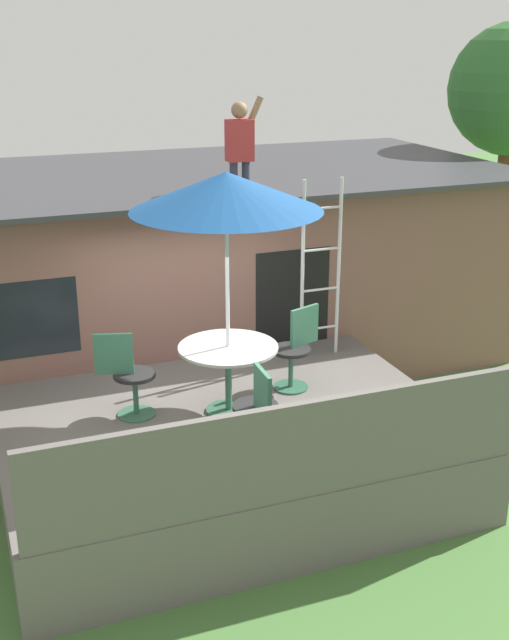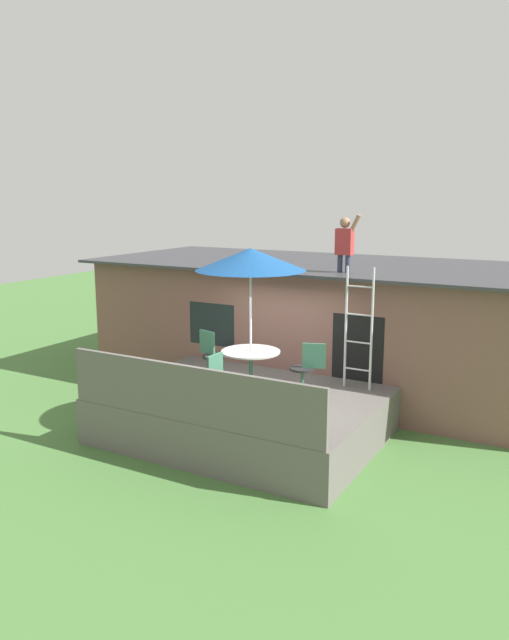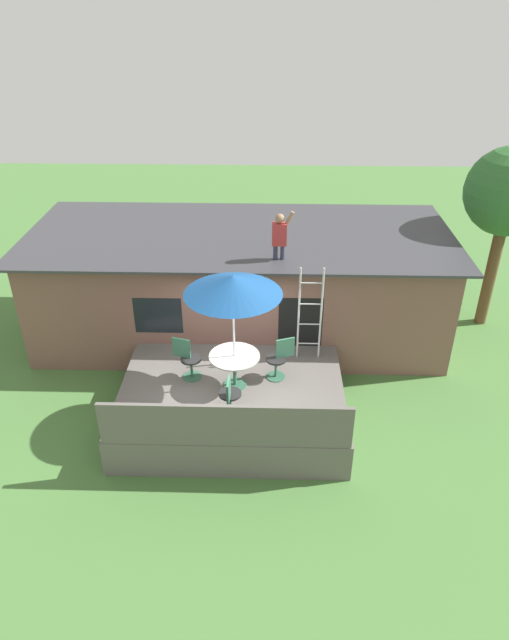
% 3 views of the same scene
% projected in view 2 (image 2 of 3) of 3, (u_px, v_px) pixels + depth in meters
% --- Properties ---
extents(ground_plane, '(40.00, 40.00, 0.00)m').
position_uv_depth(ground_plane, '(247.00, 434.00, 11.11)').
color(ground_plane, '#477538').
extents(house, '(10.50, 4.50, 2.76)m').
position_uv_depth(house, '(326.00, 323.00, 13.92)').
color(house, brown).
rests_on(house, ground).
extents(deck, '(4.64, 3.59, 0.80)m').
position_uv_depth(deck, '(246.00, 413.00, 11.04)').
color(deck, '#605B56').
rests_on(deck, ground).
extents(deck_railing, '(4.54, 0.08, 0.90)m').
position_uv_depth(deck_railing, '(189.00, 395.00, 9.37)').
color(deck_railing, '#605B56').
rests_on(deck_railing, deck).
extents(patio_table, '(1.04, 1.04, 0.74)m').
position_uv_depth(patio_table, '(251.00, 360.00, 10.85)').
color(patio_table, '#33664C').
rests_on(patio_table, deck).
extents(patio_umbrella, '(1.90, 1.90, 2.54)m').
position_uv_depth(patio_umbrella, '(251.00, 259.00, 10.50)').
color(patio_umbrella, silver).
rests_on(patio_umbrella, deck).
extents(step_ladder, '(0.52, 0.04, 2.20)m').
position_uv_depth(step_ladder, '(359.00, 329.00, 10.94)').
color(step_ladder, silver).
rests_on(step_ladder, deck).
extents(person_figure, '(0.47, 0.20, 1.11)m').
position_uv_depth(person_figure, '(345.00, 241.00, 11.80)').
color(person_figure, '#33384C').
rests_on(person_figure, house).
extents(patio_chair_left, '(0.61, 0.44, 0.92)m').
position_uv_depth(patio_chair_left, '(212.00, 356.00, 11.60)').
color(patio_chair_left, '#33664C').
rests_on(patio_chair_left, deck).
extents(patio_chair_right, '(0.60, 0.44, 0.92)m').
position_uv_depth(patio_chair_right, '(306.00, 369.00, 10.72)').
color(patio_chair_right, '#33664C').
rests_on(patio_chair_right, deck).
extents(patio_chair_near, '(0.44, 0.62, 0.92)m').
position_uv_depth(patio_chair_near, '(220.00, 380.00, 10.07)').
color(patio_chair_near, '#33664C').
rests_on(patio_chair_near, deck).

